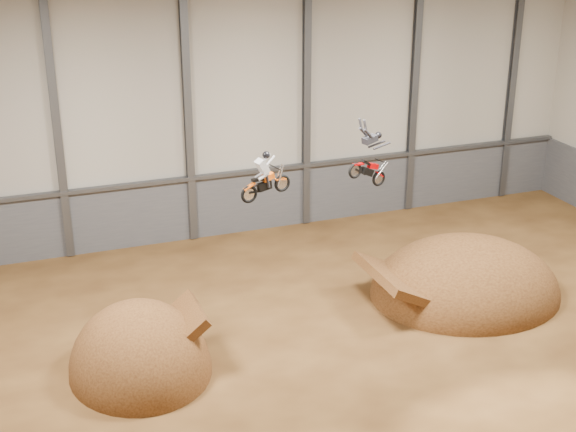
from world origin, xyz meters
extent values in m
plane|color=#442912|center=(0.00, 0.00, 0.00)|extent=(40.00, 40.00, 0.00)
cube|color=#B6AFA1|center=(0.00, 15.00, 7.00)|extent=(40.00, 0.10, 14.00)
plane|color=black|center=(0.00, 0.00, 14.00)|extent=(40.00, 40.00, 0.00)
cube|color=#505258|center=(0.00, 14.90, 1.75)|extent=(39.80, 0.18, 3.50)
cube|color=#47494F|center=(0.00, 14.75, 3.55)|extent=(39.80, 0.35, 0.20)
cube|color=#47494F|center=(-10.00, 14.80, 7.00)|extent=(0.40, 0.36, 13.90)
cube|color=#47494F|center=(-3.33, 14.80, 7.00)|extent=(0.40, 0.36, 13.90)
cube|color=#47494F|center=(3.33, 14.80, 7.00)|extent=(0.40, 0.36, 13.90)
cube|color=#47494F|center=(10.00, 14.80, 7.00)|extent=(0.40, 0.36, 13.90)
cube|color=#47494F|center=(16.67, 14.80, 7.00)|extent=(0.40, 0.36, 13.90)
ellipsoid|color=#422410|center=(-8.60, 2.41, 0.00)|extent=(5.61, 6.47, 5.61)
ellipsoid|color=#422410|center=(7.14, 3.76, 0.00)|extent=(9.21, 8.14, 5.31)
camera|label=1|loc=(-12.66, -25.39, 17.43)|focal=50.00mm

